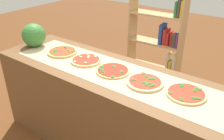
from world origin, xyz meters
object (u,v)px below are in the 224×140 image
pizza_spinach_0 (62,52)px  pizza_spinach_3 (145,82)px  bookshelf (161,49)px  pizza_spinach_4 (186,93)px  watermelon (34,35)px  pizza_mushroom_1 (86,60)px  pizza_spinach_2 (113,70)px

pizza_spinach_0 → pizza_spinach_3: 1.00m
pizza_spinach_3 → bookshelf: size_ratio=0.20×
pizza_spinach_4 → watermelon: 1.71m
pizza_spinach_0 → watermelon: bearing=-173.7°
pizza_spinach_0 → pizza_mushroom_1: same height
pizza_spinach_3 → pizza_spinach_4: 0.33m
pizza_spinach_0 → pizza_spinach_4: bearing=0.1°
pizza_spinach_3 → bookshelf: bookshelf is taller
pizza_spinach_0 → pizza_spinach_2: pizza_spinach_0 is taller
bookshelf → pizza_spinach_3: bearing=-70.1°
pizza_spinach_0 → bookshelf: bearing=65.8°
pizza_spinach_2 → bookshelf: (-0.12, 1.24, -0.23)m
pizza_spinach_3 → bookshelf: bearing=109.9°
pizza_spinach_3 → watermelon: size_ratio=1.21×
pizza_spinach_4 → bookshelf: bookshelf is taller
pizza_spinach_3 → pizza_spinach_0: bearing=178.2°
pizza_spinach_0 → pizza_spinach_3: size_ratio=0.98×
pizza_spinach_0 → pizza_spinach_3: pizza_spinach_0 is taller
pizza_mushroom_1 → bookshelf: size_ratio=0.20×
watermelon → pizza_mushroom_1: bearing=3.0°
pizza_spinach_4 → bookshelf: 1.46m
pizza_spinach_0 → pizza_mushroom_1: bearing=-0.9°
pizza_mushroom_1 → bookshelf: bearing=80.1°
pizza_spinach_0 → pizza_spinach_2: bearing=-2.0°
pizza_mushroom_1 → pizza_spinach_4: size_ratio=0.98×
pizza_spinach_3 → watermelon: watermelon is taller
pizza_mushroom_1 → pizza_spinach_3: (0.66, -0.03, -0.00)m
pizza_spinach_0 → pizza_spinach_2: size_ratio=0.99×
pizza_spinach_0 → bookshelf: (0.54, 1.21, -0.24)m
pizza_spinach_4 → watermelon: size_ratio=1.20×
pizza_spinach_3 → bookshelf: (-0.45, 1.24, -0.24)m
pizza_spinach_2 → pizza_mushroom_1: bearing=176.9°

